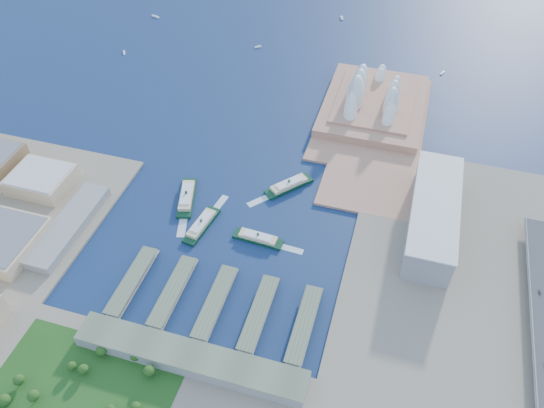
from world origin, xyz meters
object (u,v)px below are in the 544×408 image
(opera_house, at_px, (376,89))
(ferry_b, at_px, (289,184))
(toaster_building, at_px, (433,215))
(ferry_d, at_px, (258,237))
(ferry_a, at_px, (186,195))
(car_c, at_px, (540,292))
(ferry_c, at_px, (201,223))

(opera_house, xyz_separation_m, ferry_b, (-68.28, -180.38, -26.47))
(toaster_building, bearing_deg, ferry_d, -158.43)
(opera_house, xyz_separation_m, ferry_a, (-172.06, -231.06, -26.19))
(ferry_d, height_order, car_c, car_c)
(ferry_d, bearing_deg, ferry_a, 72.94)
(toaster_building, bearing_deg, ferry_a, -173.24)
(ferry_b, bearing_deg, car_c, 22.47)
(ferry_a, xyz_separation_m, car_c, (363.06, -35.53, 9.76))
(opera_house, bearing_deg, ferry_b, -110.73)
(car_c, bearing_deg, ferry_b, -18.39)
(opera_house, relative_size, ferry_d, 3.42)
(ferry_a, bearing_deg, ferry_b, 10.00)
(opera_house, xyz_separation_m, ferry_d, (-77.88, -266.36, -27.03))
(opera_house, relative_size, ferry_a, 2.93)
(toaster_building, distance_m, ferry_b, 160.20)
(opera_house, distance_m, ferry_a, 289.27)
(opera_house, distance_m, toaster_building, 219.62)
(toaster_building, distance_m, ferry_c, 240.15)
(ferry_a, relative_size, ferry_b, 1.05)
(ferry_b, distance_m, ferry_d, 86.51)
(ferry_b, distance_m, ferry_c, 111.69)
(ferry_b, relative_size, ferry_c, 1.03)
(opera_house, relative_size, ferry_b, 3.08)
(toaster_building, height_order, ferry_c, toaster_building)
(ferry_a, relative_size, car_c, 12.37)
(ferry_c, relative_size, ferry_d, 1.08)
(ferry_c, bearing_deg, ferry_d, -171.91)
(ferry_c, relative_size, car_c, 11.42)
(ferry_b, relative_size, ferry_d, 1.11)
(toaster_building, xyz_separation_m, ferry_b, (-158.28, 19.62, -14.97))
(ferry_a, xyz_separation_m, ferry_b, (103.78, 50.67, -0.28))
(ferry_a, height_order, car_c, car_c)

